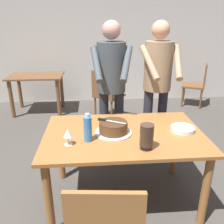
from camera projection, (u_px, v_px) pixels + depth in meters
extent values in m
plane|color=#4C4742|center=(122.00, 198.00, 2.46)|extent=(14.00, 14.00, 0.00)
cube|color=beige|center=(105.00, 38.00, 5.02)|extent=(10.00, 0.12, 2.70)
cube|color=#9E6633|center=(124.00, 134.00, 2.19)|extent=(1.46, 0.93, 0.03)
cylinder|color=#9E6633|center=(49.00, 200.00, 1.91)|extent=(0.07, 0.07, 0.72)
cylinder|color=#9E6633|center=(205.00, 192.00, 2.01)|extent=(0.07, 0.07, 0.72)
cylinder|color=#9E6633|center=(60.00, 151.00, 2.64)|extent=(0.07, 0.07, 0.72)
cylinder|color=#9E6633|center=(175.00, 146.00, 2.74)|extent=(0.07, 0.07, 0.72)
cylinder|color=silver|center=(113.00, 133.00, 2.17)|extent=(0.34, 0.34, 0.01)
cylinder|color=brown|center=(113.00, 128.00, 2.15)|extent=(0.26, 0.26, 0.09)
cylinder|color=#432A18|center=(113.00, 123.00, 2.14)|extent=(0.25, 0.25, 0.01)
cube|color=silver|center=(115.00, 122.00, 2.13)|extent=(0.19, 0.11, 0.00)
cube|color=black|center=(102.00, 120.00, 2.17)|extent=(0.08, 0.06, 0.02)
cylinder|color=white|center=(182.00, 130.00, 2.22)|extent=(0.22, 0.22, 0.01)
cylinder|color=white|center=(183.00, 129.00, 2.22)|extent=(0.22, 0.22, 0.01)
cylinder|color=white|center=(183.00, 128.00, 2.21)|extent=(0.22, 0.22, 0.01)
cylinder|color=white|center=(183.00, 127.00, 2.21)|extent=(0.22, 0.22, 0.01)
cylinder|color=silver|center=(69.00, 144.00, 1.98)|extent=(0.07, 0.07, 0.00)
cylinder|color=silver|center=(68.00, 140.00, 1.96)|extent=(0.01, 0.01, 0.07)
cone|color=silver|center=(68.00, 133.00, 1.94)|extent=(0.08, 0.08, 0.07)
cylinder|color=#387AC6|center=(88.00, 129.00, 2.00)|extent=(0.07, 0.07, 0.22)
cylinder|color=silver|center=(87.00, 115.00, 1.96)|extent=(0.04, 0.04, 0.03)
cylinder|color=black|center=(146.00, 147.00, 1.91)|extent=(0.10, 0.10, 0.03)
cylinder|color=#3F2D23|center=(147.00, 135.00, 1.87)|extent=(0.11, 0.11, 0.18)
cylinder|color=#2D2D38|center=(119.00, 128.00, 2.92)|extent=(0.11, 0.11, 0.95)
cylinder|color=#2D2D38|center=(104.00, 128.00, 2.92)|extent=(0.11, 0.11, 0.95)
cylinder|color=#3F474C|center=(111.00, 67.00, 2.64)|extent=(0.32, 0.32, 0.55)
sphere|color=tan|center=(111.00, 30.00, 2.50)|extent=(0.20, 0.20, 0.20)
cylinder|color=#3F474C|center=(126.00, 64.00, 2.45)|extent=(0.19, 0.42, 0.34)
cylinder|color=#3F474C|center=(96.00, 64.00, 2.45)|extent=(0.12, 0.42, 0.34)
cylinder|color=#2D2D38|center=(161.00, 125.00, 3.00)|extent=(0.11, 0.11, 0.95)
cylinder|color=#2D2D38|center=(147.00, 126.00, 2.98)|extent=(0.11, 0.11, 0.95)
cylinder|color=#997A5B|center=(158.00, 66.00, 2.71)|extent=(0.32, 0.32, 0.55)
sphere|color=tan|center=(161.00, 30.00, 2.57)|extent=(0.20, 0.20, 0.20)
cylinder|color=#997A5B|center=(178.00, 62.00, 2.54)|extent=(0.14, 0.42, 0.34)
cylinder|color=#997A5B|center=(149.00, 63.00, 2.50)|extent=(0.17, 0.42, 0.34)
cube|color=brown|center=(36.00, 76.00, 4.49)|extent=(1.00, 0.70, 0.03)
cylinder|color=brown|center=(11.00, 99.00, 4.34)|extent=(0.07, 0.07, 0.71)
cylinder|color=brown|center=(58.00, 98.00, 4.40)|extent=(0.07, 0.07, 0.71)
cylinder|color=brown|center=(20.00, 91.00, 4.85)|extent=(0.07, 0.07, 0.71)
cylinder|color=brown|center=(62.00, 90.00, 4.92)|extent=(0.07, 0.07, 0.71)
cube|color=brown|center=(193.00, 86.00, 4.96)|extent=(0.59, 0.59, 0.04)
cylinder|color=brown|center=(182.00, 97.00, 4.94)|extent=(0.04, 0.04, 0.41)
cylinder|color=brown|center=(184.00, 93.00, 5.26)|extent=(0.04, 0.04, 0.41)
cylinder|color=brown|center=(201.00, 99.00, 4.82)|extent=(0.04, 0.04, 0.41)
cylinder|color=brown|center=(201.00, 94.00, 5.14)|extent=(0.04, 0.04, 0.41)
cube|color=brown|center=(205.00, 75.00, 4.80)|extent=(0.21, 0.41, 0.45)
cube|color=brown|center=(109.00, 96.00, 4.31)|extent=(0.62, 0.62, 0.04)
cylinder|color=brown|center=(107.00, 103.00, 4.63)|extent=(0.04, 0.04, 0.41)
cylinder|color=brown|center=(123.00, 106.00, 4.44)|extent=(0.04, 0.04, 0.41)
cylinder|color=brown|center=(95.00, 108.00, 4.35)|extent=(0.04, 0.04, 0.41)
cylinder|color=brown|center=(112.00, 112.00, 4.16)|extent=(0.04, 0.04, 0.41)
cube|color=brown|center=(102.00, 85.00, 4.07)|extent=(0.36, 0.30, 0.45)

